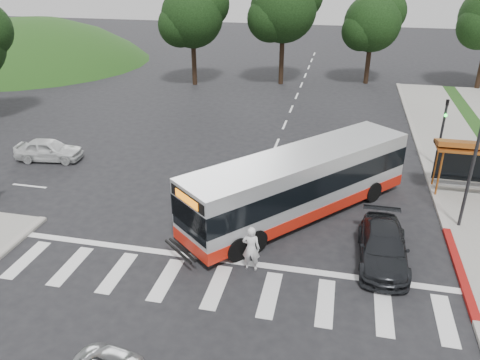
# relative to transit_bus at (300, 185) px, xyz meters

# --- Properties ---
(ground) EXTENTS (140.00, 140.00, 0.00)m
(ground) POSITION_rel_transit_bus_xyz_m (-2.39, -1.11, -1.55)
(ground) COLOR black
(ground) RESTS_ON ground
(sidewalk_east) EXTENTS (4.00, 40.00, 0.12)m
(sidewalk_east) POSITION_rel_transit_bus_xyz_m (8.61, 6.89, -1.49)
(sidewalk_east) COLOR gray
(sidewalk_east) RESTS_ON ground
(curb_east) EXTENTS (0.30, 40.00, 0.15)m
(curb_east) POSITION_rel_transit_bus_xyz_m (6.61, 6.89, -1.48)
(curb_east) COLOR #9E9991
(curb_east) RESTS_ON ground
(curb_east_red) EXTENTS (0.32, 6.00, 0.15)m
(curb_east_red) POSITION_rel_transit_bus_xyz_m (6.61, -3.11, -1.48)
(curb_east_red) COLOR maroon
(curb_east_red) RESTS_ON ground
(hillside_nw) EXTENTS (44.00, 44.00, 10.00)m
(hillside_nw) POSITION_rel_transit_bus_xyz_m (-34.39, 28.89, -1.55)
(hillside_nw) COLOR #1A4716
(hillside_nw) RESTS_ON ground
(crosswalk_ladder) EXTENTS (18.00, 2.60, 0.01)m
(crosswalk_ladder) POSITION_rel_transit_bus_xyz_m (-2.39, -6.11, -1.55)
(crosswalk_ladder) COLOR silver
(crosswalk_ladder) RESTS_ON ground
(bus_shelter) EXTENTS (4.20, 1.60, 2.86)m
(bus_shelter) POSITION_rel_transit_bus_xyz_m (8.41, 3.99, 0.80)
(bus_shelter) COLOR #A2521B
(bus_shelter) RESTS_ON sidewalk_east
(traffic_signal_ne_tall) EXTENTS (0.18, 0.37, 6.50)m
(traffic_signal_ne_tall) POSITION_rel_transit_bus_xyz_m (7.21, 0.38, 2.32)
(traffic_signal_ne_tall) COLOR black
(traffic_signal_ne_tall) RESTS_ON ground
(traffic_signal_ne_short) EXTENTS (0.18, 0.37, 4.00)m
(traffic_signal_ne_short) POSITION_rel_transit_bus_xyz_m (7.21, 7.38, 0.92)
(traffic_signal_ne_short) COLOR black
(traffic_signal_ne_short) RESTS_ON ground
(tree_north_a) EXTENTS (6.60, 6.15, 10.17)m
(tree_north_a) POSITION_rel_transit_bus_xyz_m (-4.30, 24.96, 5.37)
(tree_north_a) COLOR black
(tree_north_a) RESTS_ON ground
(tree_north_b) EXTENTS (5.72, 5.33, 8.43)m
(tree_north_b) POSITION_rel_transit_bus_xyz_m (3.68, 26.95, 4.11)
(tree_north_b) COLOR black
(tree_north_b) RESTS_ON ground
(tree_north_c) EXTENTS (6.16, 5.74, 9.30)m
(tree_north_c) POSITION_rel_transit_bus_xyz_m (-12.31, 22.95, 4.74)
(tree_north_c) COLOR black
(tree_north_c) RESTS_ON ground
(transit_bus) EXTENTS (9.80, 10.83, 3.11)m
(transit_bus) POSITION_rel_transit_bus_xyz_m (0.00, 0.00, 0.00)
(transit_bus) COLOR #BABCBF
(transit_bus) RESTS_ON ground
(pedestrian) EXTENTS (0.70, 0.47, 1.91)m
(pedestrian) POSITION_rel_transit_bus_xyz_m (-1.37, -4.73, -0.60)
(pedestrian) COLOR silver
(pedestrian) RESTS_ON ground
(dark_sedan) EXTENTS (1.89, 4.61, 1.34)m
(dark_sedan) POSITION_rel_transit_bus_xyz_m (3.66, -3.04, -0.88)
(dark_sedan) COLOR black
(dark_sedan) RESTS_ON ground
(west_car_white) EXTENTS (4.09, 2.08, 1.33)m
(west_car_white) POSITION_rel_transit_bus_xyz_m (-15.32, 3.32, -0.89)
(west_car_white) COLOR silver
(west_car_white) RESTS_ON ground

